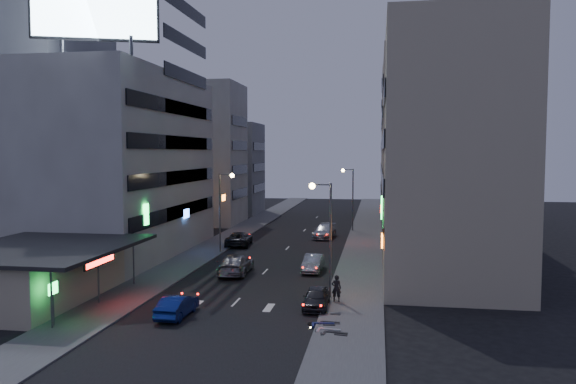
% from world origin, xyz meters
% --- Properties ---
extents(ground, '(180.00, 180.00, 0.00)m').
position_xyz_m(ground, '(0.00, 0.00, 0.00)').
color(ground, black).
rests_on(ground, ground).
extents(sidewalk_left, '(4.00, 120.00, 0.12)m').
position_xyz_m(sidewalk_left, '(-8.00, 30.00, 0.06)').
color(sidewalk_left, '#4C4C4F').
rests_on(sidewalk_left, ground).
extents(sidewalk_right, '(4.00, 120.00, 0.12)m').
position_xyz_m(sidewalk_right, '(8.00, 30.00, 0.06)').
color(sidewalk_right, '#4C4C4F').
rests_on(sidewalk_right, ground).
extents(food_court, '(11.00, 13.00, 3.88)m').
position_xyz_m(food_court, '(-13.90, 2.00, 1.98)').
color(food_court, tan).
rests_on(food_court, ground).
extents(white_building, '(14.00, 24.00, 18.00)m').
position_xyz_m(white_building, '(-17.00, 20.00, 9.00)').
color(white_building, '#B3B4AF').
rests_on(white_building, ground).
extents(grey_tower, '(10.00, 14.00, 34.00)m').
position_xyz_m(grey_tower, '(-26.00, 23.00, 17.00)').
color(grey_tower, gray).
rests_on(grey_tower, ground).
extents(shophouse_near, '(10.00, 11.00, 20.00)m').
position_xyz_m(shophouse_near, '(15.00, 10.50, 10.00)').
color(shophouse_near, tan).
rests_on(shophouse_near, ground).
extents(shophouse_mid, '(11.00, 12.00, 16.00)m').
position_xyz_m(shophouse_mid, '(15.50, 22.00, 8.00)').
color(shophouse_mid, gray).
rests_on(shophouse_mid, ground).
extents(shophouse_far, '(10.00, 14.00, 22.00)m').
position_xyz_m(shophouse_far, '(15.00, 35.00, 11.00)').
color(shophouse_far, tan).
rests_on(shophouse_far, ground).
extents(far_left_a, '(11.00, 10.00, 20.00)m').
position_xyz_m(far_left_a, '(-15.50, 45.00, 10.00)').
color(far_left_a, '#B3B4AF').
rests_on(far_left_a, ground).
extents(far_left_b, '(12.00, 10.00, 15.00)m').
position_xyz_m(far_left_b, '(-16.00, 58.00, 7.50)').
color(far_left_b, gray).
rests_on(far_left_b, ground).
extents(far_right_a, '(11.00, 12.00, 18.00)m').
position_xyz_m(far_right_a, '(15.50, 50.00, 9.00)').
color(far_right_a, gray).
rests_on(far_right_a, ground).
extents(far_right_b, '(12.00, 12.00, 24.00)m').
position_xyz_m(far_right_b, '(16.00, 64.00, 12.00)').
color(far_right_b, tan).
rests_on(far_right_b, ground).
extents(billboard, '(9.52, 3.75, 6.20)m').
position_xyz_m(billboard, '(-12.99, 9.97, 21.66)').
color(billboard, '#595B60').
rests_on(billboard, white_building).
extents(street_lamp_right_near, '(1.60, 0.44, 8.02)m').
position_xyz_m(street_lamp_right_near, '(5.90, 6.00, 5.36)').
color(street_lamp_right_near, '#595B60').
rests_on(street_lamp_right_near, sidewalk_right).
extents(street_lamp_left, '(1.60, 0.44, 8.02)m').
position_xyz_m(street_lamp_left, '(-5.90, 22.00, 5.36)').
color(street_lamp_left, '#595B60').
rests_on(street_lamp_left, sidewalk_left).
extents(street_lamp_right_far, '(1.60, 0.44, 8.02)m').
position_xyz_m(street_lamp_right_far, '(5.90, 40.00, 5.36)').
color(street_lamp_right_far, '#595B60').
rests_on(street_lamp_right_far, sidewalk_right).
extents(parked_car_right_near, '(1.69, 4.07, 1.38)m').
position_xyz_m(parked_car_right_near, '(5.60, 3.46, 0.69)').
color(parked_car_right_near, '#27282D').
rests_on(parked_car_right_near, ground).
extents(parked_car_right_mid, '(1.63, 4.36, 1.42)m').
position_xyz_m(parked_car_right_mid, '(4.07, 14.69, 0.71)').
color(parked_car_right_mid, '#A0A4A8').
rests_on(parked_car_right_mid, ground).
extents(parked_car_left, '(3.05, 5.67, 1.51)m').
position_xyz_m(parked_car_left, '(-5.53, 26.75, 0.76)').
color(parked_car_left, '#25262A').
rests_on(parked_car_left, ground).
extents(parked_car_right_far, '(2.69, 5.70, 1.61)m').
position_xyz_m(parked_car_right_far, '(3.22, 33.71, 0.80)').
color(parked_car_right_far, '#A2A5AB').
rests_on(parked_car_right_far, ground).
extents(road_car_blue, '(1.55, 4.19, 1.37)m').
position_xyz_m(road_car_blue, '(-2.78, 0.16, 0.68)').
color(road_car_blue, navy).
rests_on(road_car_blue, ground).
extents(road_car_silver, '(2.61, 5.88, 1.68)m').
position_xyz_m(road_car_silver, '(-2.28, 12.72, 0.84)').
color(road_car_silver, gray).
rests_on(road_car_silver, ground).
extents(person, '(0.71, 0.52, 1.81)m').
position_xyz_m(person, '(6.81, 4.90, 1.03)').
color(person, black).
rests_on(person, sidewalk_right).
extents(scooter_black_a, '(1.00, 2.13, 1.25)m').
position_xyz_m(scooter_black_a, '(8.00, -1.77, 0.75)').
color(scooter_black_a, black).
rests_on(scooter_black_a, sidewalk_right).
extents(scooter_silver_a, '(0.90, 2.05, 1.21)m').
position_xyz_m(scooter_silver_a, '(7.56, -1.20, 0.73)').
color(scooter_silver_a, silver).
rests_on(scooter_silver_a, sidewalk_right).
extents(scooter_blue, '(0.82, 2.06, 1.23)m').
position_xyz_m(scooter_blue, '(7.09, -0.00, 0.74)').
color(scooter_blue, navy).
rests_on(scooter_blue, sidewalk_right).
extents(scooter_black_b, '(0.68, 1.79, 1.08)m').
position_xyz_m(scooter_black_b, '(7.41, 0.25, 0.66)').
color(scooter_black_b, black).
rests_on(scooter_black_b, sidewalk_right).
extents(scooter_silver_b, '(0.81, 1.80, 1.06)m').
position_xyz_m(scooter_silver_b, '(7.33, 2.10, 0.65)').
color(scooter_silver_b, '#919598').
rests_on(scooter_silver_b, sidewalk_right).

